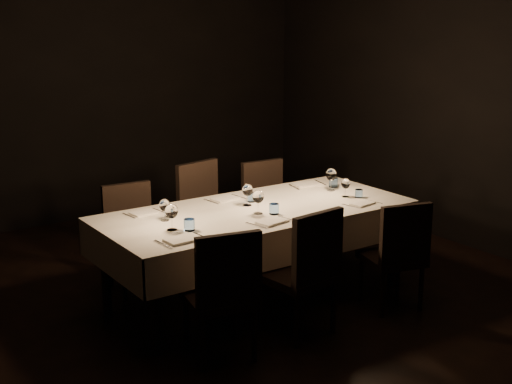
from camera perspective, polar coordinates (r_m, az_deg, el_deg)
room at (r=5.51m, az=-0.00°, el=6.05°), size 5.01×6.01×3.01m
dining_table at (r=5.68m, az=-0.00°, el=-2.08°), size 2.52×1.12×0.76m
chair_near_left at (r=4.74m, az=-2.63°, el=-7.77°), size 0.52×0.52×0.93m
place_setting_near_left at (r=5.06m, az=-6.18°, el=-2.47°), size 0.36×0.42×0.20m
chair_near_center at (r=5.09m, az=4.01°, el=-6.02°), size 0.51×0.51×0.95m
place_setting_near_center at (r=5.44m, az=0.81°, el=-1.21°), size 0.36×0.41×0.19m
chair_near_right at (r=5.63m, az=11.27°, el=-4.59°), size 0.52×0.52×0.88m
place_setting_near_right at (r=5.99m, az=7.82°, el=0.01°), size 0.30×0.39×0.16m
chair_far_left at (r=6.09m, az=-9.90°, el=-3.08°), size 0.46×0.46×0.88m
place_setting_far_left at (r=5.46m, az=-7.74°, el=-1.38°), size 0.31×0.39×0.17m
chair_far_center at (r=6.44m, az=-3.98°, el=-1.54°), size 0.55×0.55×0.97m
place_setting_far_center at (r=5.82m, az=-1.17°, el=-0.20°), size 0.33×0.40×0.18m
chair_far_right at (r=6.77m, az=0.96°, el=-0.98°), size 0.46×0.46×0.91m
place_setting_far_right at (r=6.33m, az=5.49°, el=0.99°), size 0.37×0.41×0.20m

